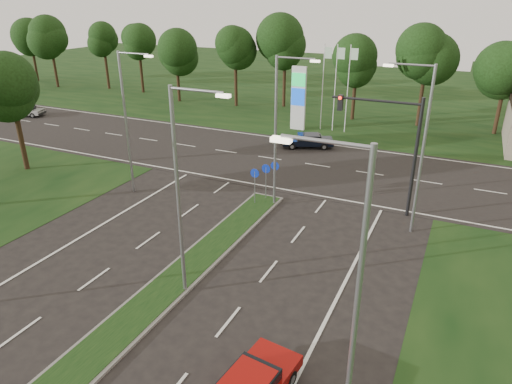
% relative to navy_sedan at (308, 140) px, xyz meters
% --- Properties ---
extents(ground, '(160.00, 160.00, 0.00)m').
position_rel_navy_sedan_xyz_m(ground, '(1.20, -28.01, -0.62)').
color(ground, black).
rests_on(ground, ground).
extents(verge_far, '(160.00, 50.00, 0.02)m').
position_rel_navy_sedan_xyz_m(verge_far, '(1.20, 26.99, -0.62)').
color(verge_far, black).
rests_on(verge_far, ground).
extents(cross_road, '(160.00, 12.00, 0.02)m').
position_rel_navy_sedan_xyz_m(cross_road, '(1.20, -4.01, -0.62)').
color(cross_road, black).
rests_on(cross_road, ground).
extents(median_kerb, '(2.00, 26.00, 0.12)m').
position_rel_navy_sedan_xyz_m(median_kerb, '(1.20, -24.01, -0.56)').
color(median_kerb, slate).
rests_on(median_kerb, ground).
extents(streetlight_median_near, '(2.53, 0.22, 9.00)m').
position_rel_navy_sedan_xyz_m(streetlight_median_near, '(2.20, -22.01, 4.46)').
color(streetlight_median_near, gray).
rests_on(streetlight_median_near, ground).
extents(streetlight_median_far, '(2.53, 0.22, 9.00)m').
position_rel_navy_sedan_xyz_m(streetlight_median_far, '(2.20, -12.01, 4.46)').
color(streetlight_median_far, gray).
rests_on(streetlight_median_far, ground).
extents(streetlight_left_far, '(2.53, 0.22, 9.00)m').
position_rel_navy_sedan_xyz_m(streetlight_left_far, '(-7.10, -14.01, 4.46)').
color(streetlight_left_far, gray).
rests_on(streetlight_left_far, ground).
extents(streetlight_right_far, '(2.53, 0.22, 9.00)m').
position_rel_navy_sedan_xyz_m(streetlight_right_far, '(10.00, -12.01, 4.46)').
color(streetlight_right_far, gray).
rests_on(streetlight_right_far, ground).
extents(streetlight_right_near, '(2.53, 0.22, 9.00)m').
position_rel_navy_sedan_xyz_m(streetlight_right_near, '(10.00, -26.01, 4.46)').
color(streetlight_right_near, gray).
rests_on(streetlight_right_near, ground).
extents(traffic_signal, '(5.10, 0.42, 7.00)m').
position_rel_navy_sedan_xyz_m(traffic_signal, '(8.39, -10.01, 4.03)').
color(traffic_signal, black).
rests_on(traffic_signal, ground).
extents(median_signs, '(1.16, 1.76, 2.38)m').
position_rel_navy_sedan_xyz_m(median_signs, '(1.20, -11.61, 1.09)').
color(median_signs, gray).
rests_on(median_signs, ground).
extents(gas_pylon, '(5.80, 1.26, 8.00)m').
position_rel_navy_sedan_xyz_m(gas_pylon, '(-2.58, 5.04, 2.57)').
color(gas_pylon, silver).
rests_on(gas_pylon, ground).
extents(tree_left_far, '(5.20, 5.20, 8.86)m').
position_rel_navy_sedan_xyz_m(tree_left_far, '(-16.70, -14.08, 5.49)').
color(tree_left_far, black).
rests_on(tree_left_far, ground).
extents(treeline_far, '(6.00, 6.00, 9.90)m').
position_rel_navy_sedan_xyz_m(treeline_far, '(1.30, 11.92, 6.21)').
color(treeline_far, black).
rests_on(treeline_far, ground).
extents(navy_sedan, '(4.54, 3.24, 1.16)m').
position_rel_navy_sedan_xyz_m(navy_sedan, '(0.00, 0.00, 0.00)').
color(navy_sedan, black).
rests_on(navy_sedan, ground).
extents(far_car_a, '(4.12, 2.83, 1.09)m').
position_rel_navy_sedan_xyz_m(far_car_a, '(-31.16, -2.55, -0.03)').
color(far_car_a, '#9D9D9D').
rests_on(far_car_a, ground).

